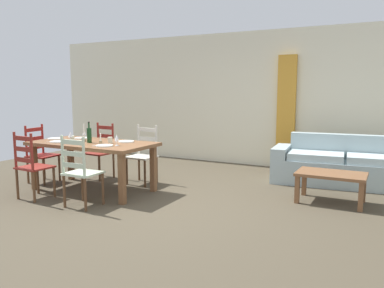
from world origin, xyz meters
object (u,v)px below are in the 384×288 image
object	(u,v)px
wine_glass_near_left	(71,135)
wine_glass_near_right	(117,138)
wine_glass_far_left	(84,133)
coffee_cup_secondary	(72,139)
dining_chair_far_left	(101,151)
dining_chair_far_right	(143,155)
coffee_cup_primary	(110,140)
coffee_table	(331,177)
dining_chair_head_west	(41,154)
couch	(345,167)
dining_chair_near_right	(80,172)
dining_table	(93,148)
wine_bottle	(89,135)
dining_chair_near_left	(32,166)

from	to	relation	value
wine_glass_near_left	wine_glass_near_right	xyz separation A→B (m)	(0.87, 0.02, 0.00)
wine_glass_far_left	coffee_cup_secondary	distance (m)	0.25
dining_chair_far_left	dining_chair_far_right	distance (m)	0.88
dining_chair_far_left	coffee_cup_secondary	size ratio (longest dim) A/B	10.67
dining_chair_far_left	coffee_cup_primary	distance (m)	1.07
dining_chair_far_right	coffee_cup_primary	distance (m)	0.77
wine_glass_near_left	coffee_table	size ratio (longest dim) A/B	0.18
dining_chair_head_west	couch	world-z (taller)	dining_chair_head_west
wine_glass_near_right	coffee_cup_primary	distance (m)	0.33
coffee_cup_primary	dining_chair_near_right	bearing A→B (deg)	-79.43
wine_glass_near_left	coffee_cup_primary	size ratio (longest dim) A/B	1.79
wine_glass_near_left	coffee_cup_primary	distance (m)	0.64
coffee_table	dining_table	bearing A→B (deg)	-163.20
dining_chair_near_right	coffee_cup_primary	size ratio (longest dim) A/B	10.67
dining_table	couch	world-z (taller)	couch
wine_bottle	couch	size ratio (longest dim) A/B	0.13
couch	wine_bottle	bearing A→B (deg)	-145.98
couch	coffee_cup_secondary	bearing A→B (deg)	-148.08
wine_glass_far_left	coffee_cup_secondary	size ratio (longest dim) A/B	1.79
coffee_cup_primary	couch	distance (m)	3.80
dining_chair_far_right	couch	xyz separation A→B (m)	(2.97, 1.47, -0.19)
dining_chair_far_left	dining_chair_head_west	bearing A→B (deg)	-134.13
dining_table	coffee_cup_primary	world-z (taller)	coffee_cup_primary
wine_bottle	dining_chair_near_left	bearing A→B (deg)	-121.40
dining_chair_head_west	wine_glass_near_right	distance (m)	1.78
dining_chair_near_left	couch	distance (m)	4.85
dining_chair_near_left	wine_bottle	world-z (taller)	wine_bottle
dining_chair_near_right	coffee_table	world-z (taller)	dining_chair_near_right
coffee_cup_primary	wine_bottle	bearing A→B (deg)	-158.82
wine_bottle	wine_glass_far_left	xyz separation A→B (m)	(-0.30, 0.22, -0.01)
dining_chair_head_west	coffee_cup_secondary	xyz separation A→B (m)	(0.83, -0.10, 0.32)
dining_chair_far_left	coffee_table	xyz separation A→B (m)	(3.80, 0.28, -0.12)
wine_bottle	wine_glass_far_left	distance (m)	0.37
dining_chair_head_west	wine_glass_near_right	world-z (taller)	dining_chair_head_west
wine_bottle	wine_glass_near_right	size ratio (longest dim) A/B	1.96
dining_chair_far_right	dining_chair_head_west	xyz separation A→B (m)	(-1.57, -0.74, 0.00)
dining_chair_far_right	coffee_cup_secondary	world-z (taller)	dining_chair_far_right
wine_bottle	wine_glass_near_left	bearing A→B (deg)	-165.29
wine_glass_near_left	wine_glass_far_left	size ratio (longest dim) A/B	1.00
dining_chair_far_left	couch	xyz separation A→B (m)	(3.85, 1.50, -0.19)
dining_chair_head_west	coffee_cup_primary	bearing A→B (deg)	1.61
dining_chair_far_left	coffee_table	distance (m)	3.82
wine_glass_near_right	coffee_cup_secondary	size ratio (longest dim) A/B	1.79
dining_chair_far_left	wine_glass_near_right	bearing A→B (deg)	-39.12
dining_chair_near_right	dining_chair_far_right	xyz separation A→B (m)	(-0.03, 1.49, 0.00)
dining_chair_far_right	dining_chair_head_west	distance (m)	1.74
wine_glass_near_right	dining_chair_far_left	bearing A→B (deg)	140.88
dining_chair_far_left	dining_chair_head_west	xyz separation A→B (m)	(-0.69, -0.71, 0.00)
dining_chair_head_west	coffee_cup_primary	world-z (taller)	dining_chair_head_west
wine_glass_near_right	wine_glass_far_left	xyz separation A→B (m)	(-0.88, 0.28, 0.00)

